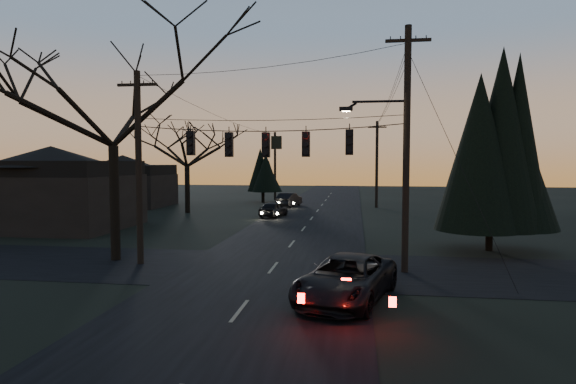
# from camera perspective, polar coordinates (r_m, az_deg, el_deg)

# --- Properties ---
(ground_plane) EXTENTS (160.00, 160.00, 0.00)m
(ground_plane) POSITION_cam_1_polar(r_m,az_deg,el_deg) (11.57, -10.77, -19.66)
(ground_plane) COLOR black
(main_road) EXTENTS (8.00, 120.00, 0.02)m
(main_road) POSITION_cam_1_polar(r_m,az_deg,el_deg) (30.59, 1.44, -4.91)
(main_road) COLOR black
(main_road) RESTS_ON ground
(cross_road) EXTENTS (60.00, 7.00, 0.02)m
(cross_road) POSITION_cam_1_polar(r_m,az_deg,el_deg) (20.85, -1.77, -8.97)
(cross_road) COLOR black
(cross_road) RESTS_ON ground
(utility_pole_right) EXTENTS (5.00, 0.30, 10.00)m
(utility_pole_right) POSITION_cam_1_polar(r_m,az_deg,el_deg) (20.66, 13.64, -9.22)
(utility_pole_right) COLOR black
(utility_pole_right) RESTS_ON ground
(utility_pole_left) EXTENTS (1.80, 0.30, 8.50)m
(utility_pole_left) POSITION_cam_1_polar(r_m,az_deg,el_deg) (22.64, -17.06, -8.14)
(utility_pole_left) COLOR black
(utility_pole_left) RESTS_ON ground
(utility_pole_far_r) EXTENTS (1.80, 0.30, 8.50)m
(utility_pole_far_r) POSITION_cam_1_polar(r_m,az_deg,el_deg) (48.31, 10.42, -1.83)
(utility_pole_far_r) COLOR black
(utility_pole_far_r) RESTS_ON ground
(utility_pole_far_l) EXTENTS (0.30, 0.30, 8.00)m
(utility_pole_far_l) POSITION_cam_1_polar(r_m,az_deg,el_deg) (57.03, -1.54, -0.94)
(utility_pole_far_l) COLOR black
(utility_pole_far_l) RESTS_ON ground
(span_signal_assembly) EXTENTS (11.50, 0.44, 1.51)m
(span_signal_assembly) POSITION_cam_1_polar(r_m,az_deg,el_deg) (20.40, -2.47, 5.74)
(span_signal_assembly) COLOR black
(span_signal_assembly) RESTS_ON ground
(bare_tree_left) EXTENTS (9.90, 9.90, 10.56)m
(bare_tree_left) POSITION_cam_1_polar(r_m,az_deg,el_deg) (23.61, -20.11, 10.30)
(bare_tree_left) COLOR black
(bare_tree_left) RESTS_ON ground
(evergreen_right) EXTENTS (4.45, 4.45, 8.87)m
(evergreen_right) POSITION_cam_1_polar(r_m,az_deg,el_deg) (26.46, 22.96, 4.37)
(evergreen_right) COLOR black
(evergreen_right) RESTS_ON ground
(bare_tree_dist) EXTENTS (7.41, 7.41, 8.24)m
(bare_tree_dist) POSITION_cam_1_polar(r_m,az_deg,el_deg) (43.56, -11.91, 5.15)
(bare_tree_dist) COLOR black
(bare_tree_dist) RESTS_ON ground
(evergreen_dist) EXTENTS (3.40, 3.40, 5.59)m
(evergreen_dist) POSITION_cam_1_polar(r_m,az_deg,el_deg) (53.51, -2.99, 2.39)
(evergreen_dist) COLOR black
(evergreen_dist) RESTS_ON ground
(house_left_near) EXTENTS (10.00, 8.00, 5.60)m
(house_left_near) POSITION_cam_1_polar(r_m,az_deg,el_deg) (36.40, -26.19, 0.50)
(house_left_near) COLOR black
(house_left_near) RESTS_ON ground
(house_left_far) EXTENTS (9.00, 7.00, 5.20)m
(house_left_far) POSITION_cam_1_polar(r_m,az_deg,el_deg) (51.72, -18.95, 1.28)
(house_left_far) COLOR black
(house_left_far) RESTS_ON ground
(suv_near) EXTENTS (3.77, 5.68, 1.45)m
(suv_near) POSITION_cam_1_polar(r_m,az_deg,el_deg) (16.03, 6.93, -10.24)
(suv_near) COLOR black
(suv_near) RESTS_ON ground
(sedan_oncoming_a) EXTENTS (2.15, 3.92, 1.27)m
(sedan_oncoming_a) POSITION_cam_1_polar(r_m,az_deg,el_deg) (39.45, -1.73, -2.07)
(sedan_oncoming_a) COLOR black
(sedan_oncoming_a) RESTS_ON ground
(sedan_oncoming_b) EXTENTS (2.32, 4.38, 1.37)m
(sedan_oncoming_b) POSITION_cam_1_polar(r_m,az_deg,el_deg) (48.57, 0.12, -0.92)
(sedan_oncoming_b) COLOR black
(sedan_oncoming_b) RESTS_ON ground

